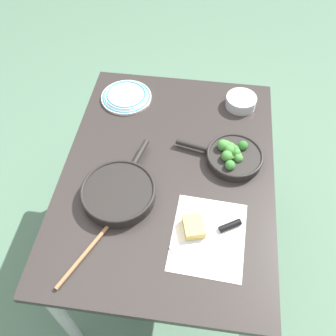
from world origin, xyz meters
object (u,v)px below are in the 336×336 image
skillet_broccoli (233,155)px  skillet_eggs (119,192)px  grater_knife (216,231)px  cheese_block (194,227)px  prep_bowl_steel (241,101)px  dinner_plate_stack (126,96)px  wooden_spoon (104,231)px

skillet_broccoli → skillet_eggs: size_ratio=0.89×
grater_knife → cheese_block: (0.00, 0.08, 0.01)m
skillet_eggs → prep_bowl_steel: bearing=-24.9°
grater_knife → dinner_plate_stack: 0.81m
skillet_broccoli → prep_bowl_steel: skillet_broccoli is taller
skillet_broccoli → dinner_plate_stack: size_ratio=1.53×
wooden_spoon → dinner_plate_stack: 0.71m
dinner_plate_stack → skillet_broccoli: bearing=-121.4°
skillet_broccoli → grater_knife: skillet_broccoli is taller
skillet_broccoli → wooden_spoon: 0.60m
dinner_plate_stack → grater_knife: bearing=-144.7°
wooden_spoon → grater_knife: 0.41m
cheese_block → dinner_plate_stack: bearing=30.3°
skillet_broccoli → prep_bowl_steel: (0.33, -0.03, -0.00)m
dinner_plate_stack → skillet_eggs: bearing=-171.1°
skillet_broccoli → skillet_eggs: bearing=41.6°
wooden_spoon → prep_bowl_steel: prep_bowl_steel is taller
cheese_block → prep_bowl_steel: 0.70m
skillet_broccoli → prep_bowl_steel: 0.33m
wooden_spoon → cheese_block: cheese_block is taller
skillet_broccoli → skillet_eggs: (-0.24, 0.42, -0.00)m
dinner_plate_stack → prep_bowl_steel: (0.02, -0.54, 0.01)m
skillet_broccoli → grater_knife: bearing=94.6°
skillet_broccoli → grater_knife: 0.35m
cheese_block → prep_bowl_steel: (0.68, -0.16, 0.01)m
wooden_spoon → prep_bowl_steel: bearing=-7.9°
grater_knife → prep_bowl_steel: 0.68m
cheese_block → prep_bowl_steel: bearing=-13.0°
wooden_spoon → grater_knife: size_ratio=1.51×
skillet_eggs → grater_knife: bearing=-92.2°
prep_bowl_steel → cheese_block: bearing=167.0°
skillet_eggs → dinner_plate_stack: skillet_eggs is taller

